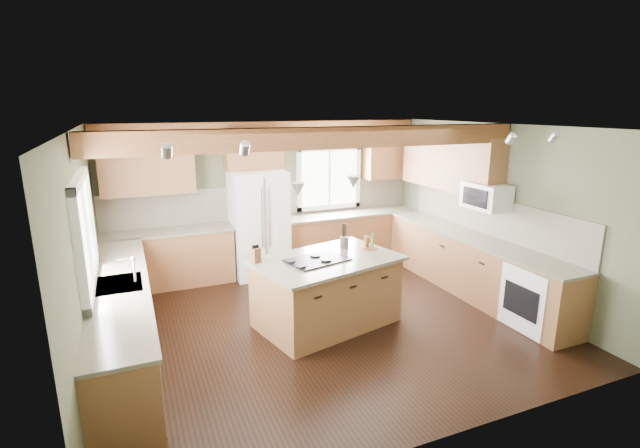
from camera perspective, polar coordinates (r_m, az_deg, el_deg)
name	(u,v)px	position (r m, az deg, el deg)	size (l,w,h in m)	color
floor	(325,321)	(6.44, 0.56, -11.89)	(5.60, 5.60, 0.00)	black
ceiling	(325,127)	(5.78, 0.63, 11.88)	(5.60, 5.60, 0.00)	silver
wall_back	(269,196)	(8.28, -6.32, 3.50)	(5.60, 5.60, 0.00)	#4B5039
wall_left	(84,256)	(5.54, -27.06, -3.51)	(5.00, 5.00, 0.00)	#4B5039
wall_right	(494,211)	(7.52, 20.58, 1.54)	(5.00, 5.00, 0.00)	#4B5039
ceiling_beam	(327,138)	(5.74, 0.85, 10.57)	(5.55, 0.26, 0.26)	brown
soffit_trim	(269,124)	(8.04, -6.36, 12.08)	(5.55, 0.20, 0.10)	brown
backsplash_back	(269,201)	(8.28, -6.27, 2.87)	(5.58, 0.03, 0.58)	brown
backsplash_right	(490,216)	(7.56, 20.18, 0.95)	(0.03, 3.70, 0.58)	brown
base_cab_back_left	(169,259)	(7.89, -18.07, -4.14)	(2.02, 0.60, 0.88)	brown
counter_back_left	(167,232)	(7.77, -18.33, -0.92)	(2.06, 0.64, 0.04)	#4F473A
base_cab_back_right	(351,237)	(8.74, 3.81, -1.65)	(2.62, 0.60, 0.88)	brown
counter_back_right	(351,214)	(8.63, 3.86, 1.28)	(2.66, 0.64, 0.04)	#4F473A
base_cab_left	(123,323)	(5.87, -23.10, -11.11)	(0.60, 3.70, 0.88)	brown
counter_left	(118,285)	(5.70, -23.56, -6.91)	(0.64, 3.74, 0.04)	#4F473A
base_cab_right	(471,266)	(7.58, 18.09, -4.90)	(0.60, 3.70, 0.88)	brown
counter_right	(473,237)	(7.45, 18.37, -1.56)	(0.64, 3.74, 0.04)	#4F473A
upper_cab_back_left	(147,166)	(7.68, -20.52, 6.74)	(1.40, 0.35, 0.90)	brown
upper_cab_over_fridge	(253,149)	(7.91, -8.23, 9.16)	(0.96, 0.35, 0.70)	brown
upper_cab_right	(449,162)	(7.97, 15.64, 7.37)	(0.35, 2.20, 0.90)	brown
upper_cab_back_corner	(387,155)	(8.95, 8.30, 8.46)	(0.90, 0.35, 0.90)	brown
window_left	(83,232)	(5.53, -27.12, -0.87)	(0.04, 1.60, 1.05)	white
window_back	(329,178)	(8.61, 1.06, 5.69)	(1.10, 0.04, 1.00)	white
sink	(118,285)	(5.70, -23.56, -6.87)	(0.50, 0.65, 0.03)	#262628
faucet	(134,270)	(5.65, -21.89, -5.32)	(0.02, 0.02, 0.28)	#B2B2B7
dishwasher	(125,384)	(4.72, -22.85, -17.73)	(0.60, 0.60, 0.84)	white
oven	(538,297)	(6.73, 25.27, -8.18)	(0.60, 0.72, 0.84)	white
microwave	(486,196)	(7.29, 19.75, 3.24)	(0.40, 0.70, 0.38)	white
pendant_left	(298,189)	(5.56, -2.74, 4.30)	(0.18, 0.18, 0.16)	#B2B2B7
pendant_right	(353,182)	(6.08, 4.12, 5.15)	(0.18, 0.18, 0.16)	#B2B2B7
refrigerator	(259,224)	(7.93, -7.52, 0.01)	(0.90, 0.74, 1.80)	white
island	(326,293)	(6.22, 0.80, -8.45)	(1.74, 1.07, 0.88)	brown
island_top	(327,260)	(6.05, 0.81, -4.44)	(1.86, 1.18, 0.04)	#4F473A
cooktop	(318,260)	(5.96, -0.30, -4.43)	(0.76, 0.50, 0.02)	black
knife_block	(256,255)	(5.92, -7.92, -3.84)	(0.11, 0.08, 0.19)	brown
utensil_crock	(344,242)	(6.46, 3.00, -2.28)	(0.12, 0.12, 0.16)	#3C3430
bottle_tray	(370,241)	(6.47, 6.11, -2.13)	(0.22, 0.22, 0.20)	#572F1A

